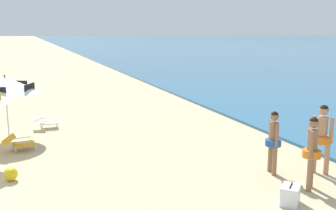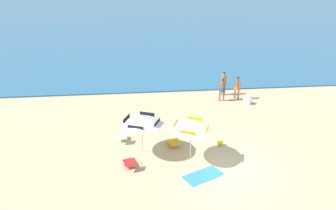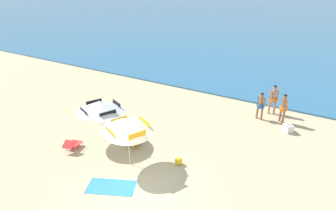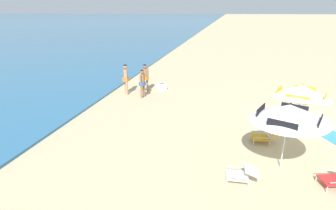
% 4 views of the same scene
% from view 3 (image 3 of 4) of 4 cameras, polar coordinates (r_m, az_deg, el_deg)
% --- Properties ---
extents(ground_plane, '(800.00, 800.00, 0.00)m').
position_cam_3_polar(ground_plane, '(10.90, -5.66, -16.69)').
color(ground_plane, tan).
extents(beach_umbrella_striped_main, '(2.29, 2.31, 2.14)m').
position_cam_3_polar(beach_umbrella_striped_main, '(13.28, -13.65, -0.20)').
color(beach_umbrella_striped_main, silver).
rests_on(beach_umbrella_striped_main, ground).
extents(beach_umbrella_striped_second, '(2.64, 2.62, 2.20)m').
position_cam_3_polar(beach_umbrella_striped_second, '(11.24, -8.29, -4.10)').
color(beach_umbrella_striped_second, silver).
rests_on(beach_umbrella_striped_second, ground).
extents(lounge_chair_under_umbrella, '(0.76, 1.00, 0.52)m').
position_cam_3_polar(lounge_chair_under_umbrella, '(13.64, -19.01, -7.57)').
color(lounge_chair_under_umbrella, red).
rests_on(lounge_chair_under_umbrella, ground).
extents(lounge_chair_beside_umbrella, '(0.68, 0.98, 0.53)m').
position_cam_3_polar(lounge_chair_beside_umbrella, '(13.21, -6.98, -7.42)').
color(lounge_chair_beside_umbrella, gold).
rests_on(lounge_chair_beside_umbrella, ground).
extents(lounge_chair_facing_sea, '(0.61, 0.90, 0.51)m').
position_cam_3_polar(lounge_chair_facing_sea, '(15.38, -12.74, -3.12)').
color(lounge_chair_facing_sea, white).
rests_on(lounge_chair_facing_sea, ground).
extents(person_standing_near_shore, '(0.46, 0.43, 1.76)m').
position_cam_3_polar(person_standing_near_shore, '(17.19, 20.77, 1.46)').
color(person_standing_near_shore, tan).
rests_on(person_standing_near_shore, ground).
extents(person_standing_beside, '(0.41, 0.41, 1.67)m').
position_cam_3_polar(person_standing_beside, '(16.25, 22.57, -0.27)').
color(person_standing_beside, '#8C6042').
rests_on(person_standing_beside, ground).
extents(person_wading_in, '(0.47, 0.39, 1.59)m').
position_cam_3_polar(person_wading_in, '(16.25, 18.46, 0.19)').
color(person_wading_in, '#8C6042').
rests_on(person_wading_in, ground).
extents(cooler_box, '(0.60, 0.60, 0.43)m').
position_cam_3_polar(cooler_box, '(15.67, 23.33, -4.37)').
color(cooler_box, white).
rests_on(cooler_box, ground).
extents(beach_ball, '(0.33, 0.33, 0.33)m').
position_cam_3_polar(beach_ball, '(11.97, 2.14, -11.43)').
color(beach_ball, yellow).
rests_on(beach_ball, ground).
extents(beach_towel, '(2.01, 1.59, 0.01)m').
position_cam_3_polar(beach_towel, '(11.13, -11.59, -16.10)').
color(beach_towel, '#3384BC').
rests_on(beach_towel, ground).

